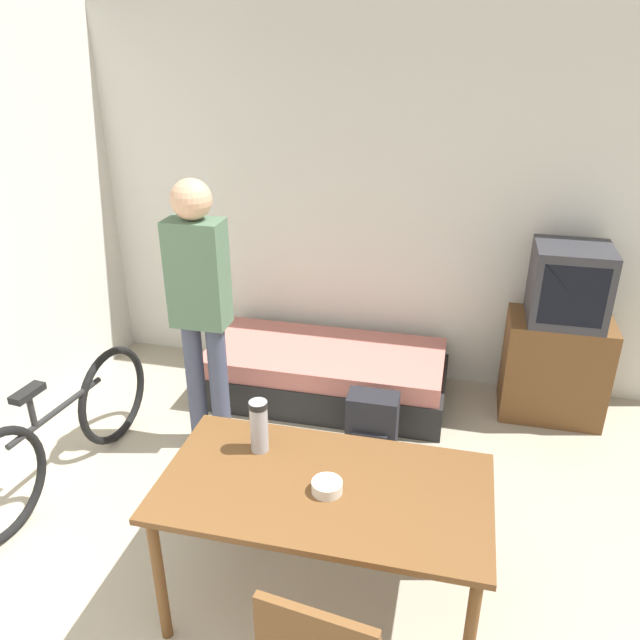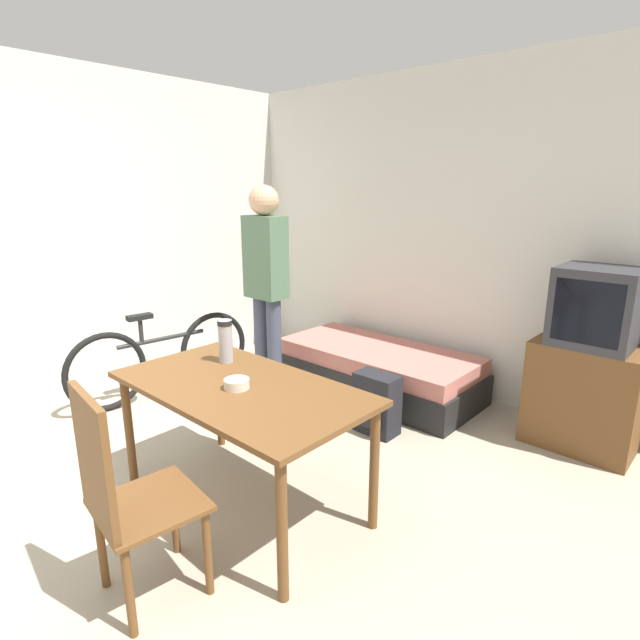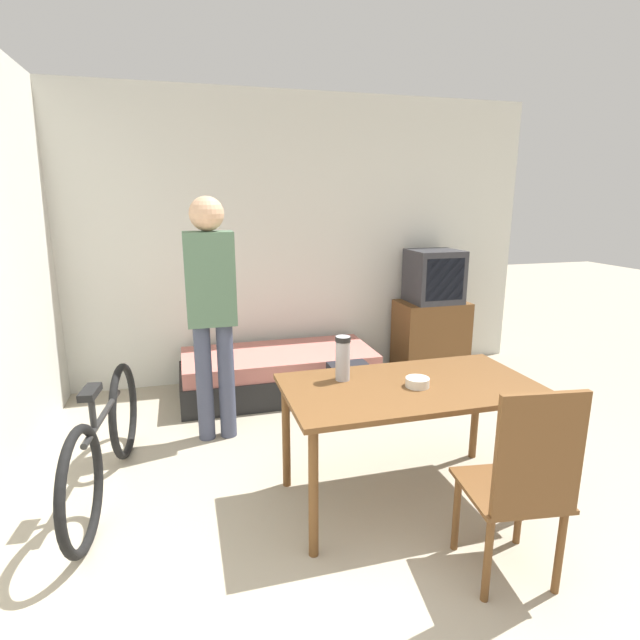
{
  "view_description": "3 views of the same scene",
  "coord_description": "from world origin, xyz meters",
  "px_view_note": "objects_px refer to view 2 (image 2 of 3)",
  "views": [
    {
      "loc": [
        0.72,
        -1.07,
        2.51
      ],
      "look_at": [
        -0.01,
        2.02,
        1.03
      ],
      "focal_mm": 35.0,
      "sensor_mm": 36.0,
      "label": 1
    },
    {
      "loc": [
        2.23,
        -0.53,
        1.75
      ],
      "look_at": [
        -0.01,
        1.94,
        0.86
      ],
      "focal_mm": 28.0,
      "sensor_mm": 36.0,
      "label": 2
    },
    {
      "loc": [
        -0.96,
        -1.4,
        1.76
      ],
      "look_at": [
        -0.01,
        2.02,
        0.88
      ],
      "focal_mm": 28.0,
      "sensor_mm": 36.0,
      "label": 3
    }
  ],
  "objects_px": {
    "dining_table": "(241,399)",
    "person_standing": "(266,277)",
    "wooden_chair": "(123,491)",
    "thermos_flask": "(225,339)",
    "bicycle": "(163,358)",
    "backpack": "(376,404)",
    "daybed": "(377,370)",
    "tv": "(588,367)",
    "mate_bowl": "(237,384)"
  },
  "relations": [
    {
      "from": "bicycle",
      "to": "wooden_chair",
      "type": "bearing_deg",
      "value": -34.39
    },
    {
      "from": "wooden_chair",
      "to": "mate_bowl",
      "type": "bearing_deg",
      "value": 102.46
    },
    {
      "from": "daybed",
      "to": "tv",
      "type": "distance_m",
      "value": 1.66
    },
    {
      "from": "daybed",
      "to": "person_standing",
      "type": "relative_size",
      "value": 1.0
    },
    {
      "from": "wooden_chair",
      "to": "person_standing",
      "type": "xyz_separation_m",
      "value": [
        -1.2,
        1.87,
        0.5
      ]
    },
    {
      "from": "wooden_chair",
      "to": "mate_bowl",
      "type": "xyz_separation_m",
      "value": [
        -0.16,
        0.73,
        0.21
      ]
    },
    {
      "from": "daybed",
      "to": "tv",
      "type": "relative_size",
      "value": 1.4
    },
    {
      "from": "daybed",
      "to": "dining_table",
      "type": "relative_size",
      "value": 1.23
    },
    {
      "from": "person_standing",
      "to": "thermos_flask",
      "type": "relative_size",
      "value": 6.76
    },
    {
      "from": "dining_table",
      "to": "person_standing",
      "type": "bearing_deg",
      "value": 132.76
    },
    {
      "from": "mate_bowl",
      "to": "backpack",
      "type": "relative_size",
      "value": 0.3
    },
    {
      "from": "bicycle",
      "to": "thermos_flask",
      "type": "bearing_deg",
      "value": -14.47
    },
    {
      "from": "daybed",
      "to": "thermos_flask",
      "type": "xyz_separation_m",
      "value": [
        0.06,
        -1.66,
        0.67
      ]
    },
    {
      "from": "dining_table",
      "to": "mate_bowl",
      "type": "xyz_separation_m",
      "value": [
        0.02,
        -0.04,
        0.1
      ]
    },
    {
      "from": "daybed",
      "to": "thermos_flask",
      "type": "bearing_deg",
      "value": -87.84
    },
    {
      "from": "wooden_chair",
      "to": "bicycle",
      "type": "xyz_separation_m",
      "value": [
        -1.89,
        1.3,
        -0.21
      ]
    },
    {
      "from": "wooden_chair",
      "to": "bicycle",
      "type": "bearing_deg",
      "value": 145.61
    },
    {
      "from": "dining_table",
      "to": "wooden_chair",
      "type": "xyz_separation_m",
      "value": [
        0.18,
        -0.77,
        -0.1
      ]
    },
    {
      "from": "bicycle",
      "to": "tv",
      "type": "bearing_deg",
      "value": 26.77
    },
    {
      "from": "tv",
      "to": "bicycle",
      "type": "height_order",
      "value": "tv"
    },
    {
      "from": "dining_table",
      "to": "wooden_chair",
      "type": "bearing_deg",
      "value": -76.59
    },
    {
      "from": "bicycle",
      "to": "backpack",
      "type": "xyz_separation_m",
      "value": [
        1.75,
        0.67,
        -0.12
      ]
    },
    {
      "from": "thermos_flask",
      "to": "tv",
      "type": "bearing_deg",
      "value": 49.69
    },
    {
      "from": "daybed",
      "to": "backpack",
      "type": "bearing_deg",
      "value": -54.71
    },
    {
      "from": "mate_bowl",
      "to": "thermos_flask",
      "type": "bearing_deg",
      "value": 149.81
    },
    {
      "from": "thermos_flask",
      "to": "backpack",
      "type": "distance_m",
      "value": 1.27
    },
    {
      "from": "tv",
      "to": "wooden_chair",
      "type": "distance_m",
      "value": 2.94
    },
    {
      "from": "mate_bowl",
      "to": "person_standing",
      "type": "bearing_deg",
      "value": 132.37
    },
    {
      "from": "tv",
      "to": "mate_bowl",
      "type": "relative_size",
      "value": 9.41
    },
    {
      "from": "daybed",
      "to": "thermos_flask",
      "type": "height_order",
      "value": "thermos_flask"
    },
    {
      "from": "person_standing",
      "to": "mate_bowl",
      "type": "height_order",
      "value": "person_standing"
    },
    {
      "from": "tv",
      "to": "person_standing",
      "type": "bearing_deg",
      "value": -158.15
    },
    {
      "from": "wooden_chair",
      "to": "thermos_flask",
      "type": "height_order",
      "value": "wooden_chair"
    },
    {
      "from": "daybed",
      "to": "bicycle",
      "type": "relative_size",
      "value": 1.09
    },
    {
      "from": "dining_table",
      "to": "backpack",
      "type": "height_order",
      "value": "dining_table"
    },
    {
      "from": "daybed",
      "to": "person_standing",
      "type": "distance_m",
      "value": 1.27
    },
    {
      "from": "daybed",
      "to": "mate_bowl",
      "type": "relative_size",
      "value": 13.2
    },
    {
      "from": "person_standing",
      "to": "mate_bowl",
      "type": "bearing_deg",
      "value": -47.63
    },
    {
      "from": "person_standing",
      "to": "thermos_flask",
      "type": "bearing_deg",
      "value": -54.04
    },
    {
      "from": "wooden_chair",
      "to": "thermos_flask",
      "type": "relative_size",
      "value": 3.81
    },
    {
      "from": "bicycle",
      "to": "dining_table",
      "type": "bearing_deg",
      "value": -17.15
    },
    {
      "from": "wooden_chair",
      "to": "backpack",
      "type": "bearing_deg",
      "value": 94.2
    },
    {
      "from": "backpack",
      "to": "wooden_chair",
      "type": "bearing_deg",
      "value": -85.8
    },
    {
      "from": "person_standing",
      "to": "thermos_flask",
      "type": "distance_m",
      "value": 1.16
    },
    {
      "from": "thermos_flask",
      "to": "backpack",
      "type": "height_order",
      "value": "thermos_flask"
    },
    {
      "from": "bicycle",
      "to": "thermos_flask",
      "type": "height_order",
      "value": "thermos_flask"
    },
    {
      "from": "daybed",
      "to": "person_standing",
      "type": "xyz_separation_m",
      "value": [
        -0.61,
        -0.73,
        0.85
      ]
    },
    {
      "from": "thermos_flask",
      "to": "mate_bowl",
      "type": "relative_size",
      "value": 1.96
    },
    {
      "from": "tv",
      "to": "bicycle",
      "type": "bearing_deg",
      "value": -153.23
    },
    {
      "from": "person_standing",
      "to": "mate_bowl",
      "type": "relative_size",
      "value": 13.26
    }
  ]
}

